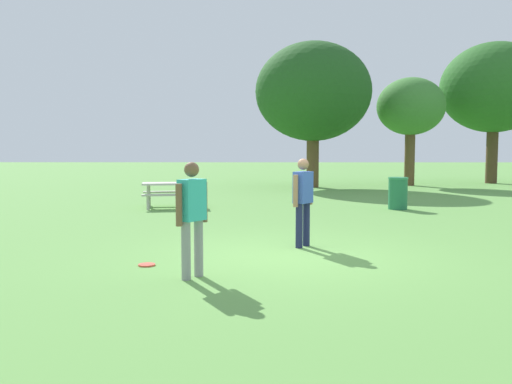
{
  "coord_description": "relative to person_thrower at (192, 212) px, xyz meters",
  "views": [
    {
      "loc": [
        -0.52,
        -9.2,
        1.84
      ],
      "look_at": [
        -0.62,
        1.09,
        1.0
      ],
      "focal_mm": 38.2,
      "sensor_mm": 36.0,
      "label": 1
    }
  ],
  "objects": [
    {
      "name": "frisbee",
      "position": [
        -0.82,
        0.8,
        -0.93
      ],
      "size": [
        0.26,
        0.26,
        0.03
      ],
      "primitive_type": "cylinder",
      "color": "#E04733",
      "rests_on": "ground"
    },
    {
      "name": "tree_far_right",
      "position": [
        12.91,
        20.76,
        3.95
      ],
      "size": [
        5.39,
        5.39,
        7.21
      ],
      "color": "#4C3823",
      "rests_on": "ground"
    },
    {
      "name": "ground_plane",
      "position": [
        1.49,
        1.63,
        -0.94
      ],
      "size": [
        120.0,
        120.0,
        0.0
      ],
      "primitive_type": "plane",
      "color": "#609947"
    },
    {
      "name": "tree_tall_left",
      "position": [
        3.37,
        17.88,
        3.46
      ],
      "size": [
        5.36,
        5.36,
        6.7
      ],
      "color": "brown",
      "rests_on": "ground"
    },
    {
      "name": "tree_broad_center",
      "position": [
        8.22,
        19.11,
        2.84
      ],
      "size": [
        3.27,
        3.27,
        5.23
      ],
      "color": "brown",
      "rests_on": "ground"
    },
    {
      "name": "trash_can_beside_table",
      "position": [
        5.06,
        8.69,
        -0.46
      ],
      "size": [
        0.59,
        0.59,
        0.96
      ],
      "color": "#237047",
      "rests_on": "ground"
    },
    {
      "name": "picnic_table_near",
      "position": [
        -1.82,
        9.09,
        -0.38
      ],
      "size": [
        1.92,
        1.69,
        0.77
      ],
      "color": "beige",
      "rests_on": "ground"
    },
    {
      "name": "person_thrower",
      "position": [
        0.0,
        0.0,
        0.0
      ],
      "size": [
        0.4,
        0.51,
        1.64
      ],
      "color": "gray",
      "rests_on": "ground"
    },
    {
      "name": "person_catcher",
      "position": [
        1.74,
        2.45,
        0.0
      ],
      "size": [
        0.4,
        0.51,
        1.64
      ],
      "color": "#1E234C",
      "rests_on": "ground"
    }
  ]
}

